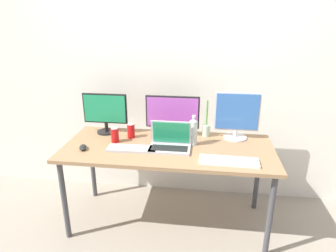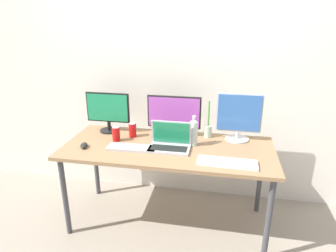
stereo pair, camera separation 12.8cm
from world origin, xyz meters
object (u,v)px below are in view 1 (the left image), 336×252
Objects in this scene: monitor_left at (105,112)px; keyboard_aux at (229,161)px; soda_can_by_laptop at (115,135)px; bamboo_vase at (206,129)px; water_bottle at (193,131)px; monitor_right at (237,115)px; mouse_by_keyboard at (83,147)px; monitor_center at (172,116)px; laptop_silver at (170,142)px; soda_can_near_keyboard at (131,131)px; work_desk at (168,153)px; keyboard_main at (132,149)px.

monitor_left is 1.20m from keyboard_aux.
soda_can_by_laptop is 0.38× the size of bamboo_vase.
monitor_left reaches higher than water_bottle.
bamboo_vase is (0.77, 0.24, 0.00)m from soda_can_by_laptop.
mouse_by_keyboard is at bearing -162.02° from monitor_right.
water_bottle is (0.20, -0.18, -0.07)m from monitor_center.
laptop_silver is 0.22m from water_bottle.
mouse_by_keyboard is at bearing -137.41° from soda_can_near_keyboard.
mouse_by_keyboard is at bearing -170.82° from laptop_silver.
mouse_by_keyboard is at bearing -139.64° from soda_can_by_laptop.
soda_can_by_laptop is (-0.66, -0.03, -0.06)m from water_bottle.
monitor_left is (-0.60, 0.24, 0.26)m from work_desk.
monitor_right is (0.56, 0.26, 0.27)m from work_desk.
mouse_by_keyboard is at bearing 177.72° from keyboard_aux.
bamboo_vase is at bearing 110.74° from keyboard_aux.
monitor_center reaches higher than work_desk.
keyboard_main is 3.14× the size of soda_can_by_laptop.
mouse_by_keyboard reaches higher than keyboard_aux.
monitor_left is 1.22× the size of bamboo_vase.
keyboard_main is 0.24m from soda_can_by_laptop.
water_bottle reaches higher than keyboard_aux.
keyboard_main is at bearing -160.34° from water_bottle.
bamboo_vase is (0.31, 0.27, 0.13)m from work_desk.
soda_can_by_laptop is (-0.11, -0.12, 0.00)m from soda_can_near_keyboard.
keyboard_aux is 1.16m from mouse_by_keyboard.
water_bottle is at bearing -8.78° from soda_can_near_keyboard.
soda_can_near_keyboard is (-0.55, 0.09, -0.06)m from water_bottle.
monitor_right is at bearing 24.47° from work_desk.
keyboard_aux is at bearing -46.55° from water_bottle.
soda_can_near_keyboard reaches higher than work_desk.
monitor_left reaches higher than soda_can_near_keyboard.
work_desk is 0.54m from keyboard_aux.
bamboo_vase reaches higher than keyboard_aux.
bamboo_vase is at bearing 1.97° from monitor_left.
monitor_center reaches higher than bamboo_vase.
water_bottle is at bearing 18.39° from keyboard_main.
mouse_by_keyboard is 0.91m from water_bottle.
soda_can_near_keyboard reaches higher than mouse_by_keyboard.
keyboard_main is 3.66× the size of mouse_by_keyboard.
water_bottle is at bearing -42.38° from monitor_center.
monitor_right is (1.17, 0.01, 0.01)m from monitor_left.
water_bottle is at bearing 135.18° from keyboard_aux.
keyboard_aux is (0.47, -0.47, -0.18)m from monitor_center.
keyboard_main is 1.20× the size of bamboo_vase.
bamboo_vase reaches higher than laptop_silver.
mouse_by_keyboard is 0.28m from soda_can_by_laptop.
monitor_left reaches higher than bamboo_vase.
keyboard_aux is 0.91m from soda_can_near_keyboard.
monitor_center is (0.01, 0.25, 0.25)m from work_desk.
monitor_center reaches higher than mouse_by_keyboard.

